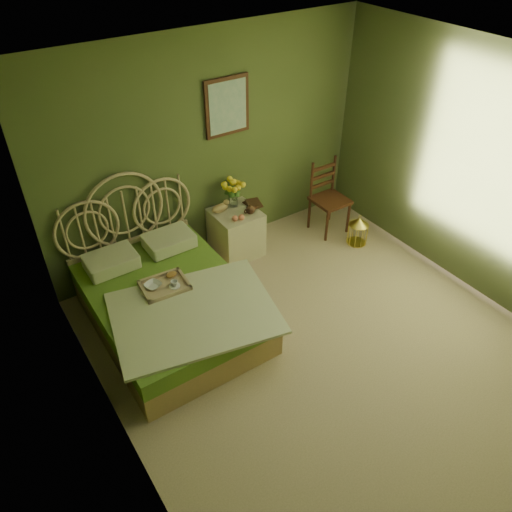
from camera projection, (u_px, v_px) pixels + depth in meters
floor at (331, 355)px, 4.89m from camera, size 4.50×4.50×0.00m
ceiling at (367, 91)px, 3.31m from camera, size 4.50×4.50×0.00m
wall_back at (210, 149)px, 5.58m from camera, size 4.00×0.00×4.00m
wall_left at (113, 351)px, 3.21m from camera, size 0.00×4.50×4.50m
wall_right at (496, 182)px, 4.98m from camera, size 0.00×4.50×4.50m
wall_art at (227, 107)px, 5.39m from camera, size 0.54×0.04×0.64m
bed at (169, 301)px, 5.08m from camera, size 1.69×2.14×1.32m
nightstand at (236, 227)px, 6.02m from camera, size 0.53×0.53×1.01m
chair at (327, 193)px, 6.35m from camera, size 0.42×0.42×0.94m
birdcage at (358, 231)px, 6.27m from camera, size 0.25×0.25×0.37m
book_lower at (247, 206)px, 5.96m from camera, size 0.17×0.22×0.02m
book_upper at (247, 205)px, 5.95m from camera, size 0.22×0.27×0.02m
cereal_bowl at (153, 285)px, 4.90m from camera, size 0.20×0.20×0.04m
coffee_cup at (174, 284)px, 4.90m from camera, size 0.08×0.08×0.07m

